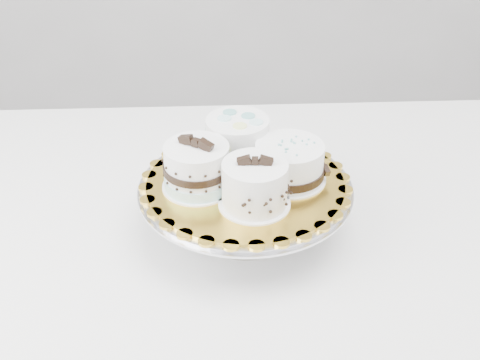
{
  "coord_description": "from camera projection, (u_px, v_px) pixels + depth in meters",
  "views": [
    {
      "loc": [
        0.0,
        -0.84,
        1.4
      ],
      "look_at": [
        0.08,
        -0.04,
        0.87
      ],
      "focal_mm": 45.0,
      "sensor_mm": 36.0,
      "label": 1
    }
  ],
  "objects": [
    {
      "name": "cake_ribbon",
      "position": [
        290.0,
        163.0,
        0.98
      ],
      "size": [
        0.13,
        0.13,
        0.07
      ],
      "rotation": [
        0.0,
        0.0,
        0.2
      ],
      "color": "white",
      "rests_on": "cake_board"
    },
    {
      "name": "cake_dots",
      "position": [
        237.0,
        140.0,
        1.02
      ],
      "size": [
        0.13,
        0.13,
        0.08
      ],
      "rotation": [
        0.0,
        0.0,
        0.02
      ],
      "color": "white",
      "rests_on": "cake_board"
    },
    {
      "name": "cake_stand",
      "position": [
        245.0,
        199.0,
        1.01
      ],
      "size": [
        0.36,
        0.36,
        0.1
      ],
      "color": "gray",
      "rests_on": "table"
    },
    {
      "name": "cake_board",
      "position": [
        245.0,
        183.0,
        0.99
      ],
      "size": [
        0.4,
        0.4,
        0.0
      ],
      "primitive_type": "cylinder",
      "rotation": [
        0.0,
        0.0,
        0.24
      ],
      "color": "gold",
      "rests_on": "cake_stand"
    },
    {
      "name": "cake_banded",
      "position": [
        197.0,
        169.0,
        0.96
      ],
      "size": [
        0.14,
        0.14,
        0.09
      ],
      "rotation": [
        0.0,
        0.0,
        -0.61
      ],
      "color": "white",
      "rests_on": "cake_board"
    },
    {
      "name": "table",
      "position": [
        255.0,
        242.0,
        1.12
      ],
      "size": [
        1.35,
        0.93,
        0.75
      ],
      "rotation": [
        0.0,
        0.0,
        -0.04
      ],
      "color": "white",
      "rests_on": "floor"
    },
    {
      "name": "cake_swirl",
      "position": [
        255.0,
        186.0,
        0.91
      ],
      "size": [
        0.11,
        0.11,
        0.09
      ],
      "rotation": [
        0.0,
        0.0,
        -0.11
      ],
      "color": "white",
      "rests_on": "cake_board"
    }
  ]
}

